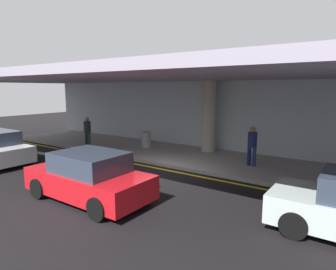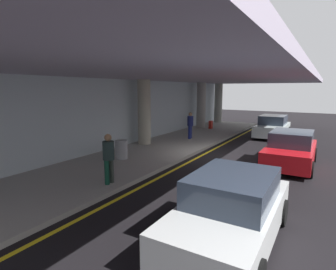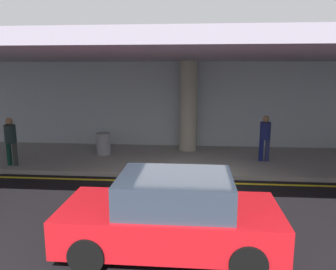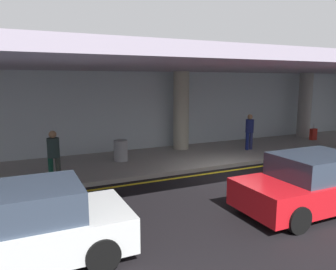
% 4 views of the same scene
% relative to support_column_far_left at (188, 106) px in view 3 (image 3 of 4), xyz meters
% --- Properties ---
extents(ground_plane, '(60.00, 60.00, 0.00)m').
position_rel_support_column_far_left_xyz_m(ground_plane, '(0.00, -4.41, -1.97)').
color(ground_plane, black).
extents(sidewalk, '(26.00, 4.20, 0.15)m').
position_rel_support_column_far_left_xyz_m(sidewalk, '(0.00, -1.31, -1.90)').
color(sidewalk, gray).
rests_on(sidewalk, ground).
extents(lane_stripe_yellow, '(26.00, 0.14, 0.01)m').
position_rel_support_column_far_left_xyz_m(lane_stripe_yellow, '(0.00, -3.75, -1.97)').
color(lane_stripe_yellow, yellow).
rests_on(lane_stripe_yellow, ground).
extents(support_column_far_left, '(0.74, 0.74, 3.65)m').
position_rel_support_column_far_left_xyz_m(support_column_far_left, '(0.00, 0.00, 0.00)').
color(support_column_far_left, '#9D9886').
rests_on(support_column_far_left, sidewalk).
extents(ceiling_overhang, '(28.00, 13.20, 0.30)m').
position_rel_support_column_far_left_xyz_m(ceiling_overhang, '(0.00, -1.81, 1.97)').
color(ceiling_overhang, '#998EA1').
rests_on(ceiling_overhang, support_column_far_left).
extents(terminal_back_wall, '(26.00, 0.30, 3.80)m').
position_rel_support_column_far_left_xyz_m(terminal_back_wall, '(0.00, 0.94, -0.07)').
color(terminal_back_wall, '#AAB6BE').
rests_on(terminal_back_wall, ground).
extents(car_red, '(4.10, 1.92, 1.50)m').
position_rel_support_column_far_left_xyz_m(car_red, '(-0.12, -7.75, -1.26)').
color(car_red, red).
rests_on(car_red, ground).
extents(traveler_with_luggage, '(0.38, 0.38, 1.68)m').
position_rel_support_column_far_left_xyz_m(traveler_with_luggage, '(-6.06, -2.87, -0.86)').
color(traveler_with_luggage, '#0D3627').
rests_on(traveler_with_luggage, sidewalk).
extents(person_waiting_for_ride, '(0.38, 0.38, 1.68)m').
position_rel_support_column_far_left_xyz_m(person_waiting_for_ride, '(2.83, -1.54, -0.86)').
color(person_waiting_for_ride, navy).
rests_on(person_waiting_for_ride, sidewalk).
extents(trash_bin_steel, '(0.56, 0.56, 0.85)m').
position_rel_support_column_far_left_xyz_m(trash_bin_steel, '(-3.31, -1.07, -1.40)').
color(trash_bin_steel, gray).
rests_on(trash_bin_steel, sidewalk).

